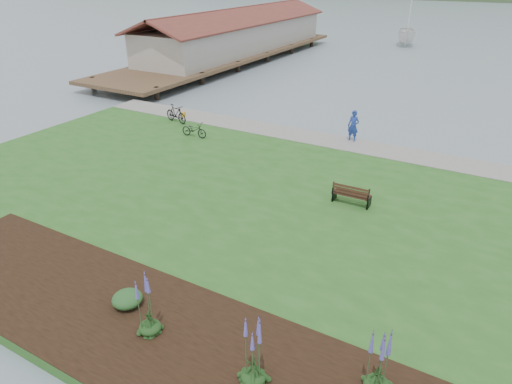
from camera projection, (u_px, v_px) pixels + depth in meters
ground at (293, 199)px, 20.54m from camera, size 600.00×600.00×0.00m
lawn at (272, 214)px, 18.90m from camera, size 34.00×20.00×0.40m
shoreline_path at (346, 143)px, 25.72m from camera, size 34.00×2.20×0.03m
garden_bed at (232, 367)px, 11.41m from camera, size 24.00×4.40×0.04m
pier_pavilion at (237, 35)px, 49.63m from camera, size 8.00×36.00×5.40m
park_bench at (351, 194)px, 18.99m from camera, size 1.57×0.66×0.97m
person at (354, 123)px, 25.66m from camera, size 0.82×0.61×2.10m
bicycle_a at (194, 130)px, 26.58m from camera, size 0.62×1.68×0.87m
bicycle_b at (176, 114)px, 28.99m from camera, size 0.94×1.96×1.13m
sailboat at (405, 46)px, 59.62m from camera, size 11.77×11.90×25.52m
pannier at (183, 115)px, 30.20m from camera, size 0.28×0.35×0.33m
echium_0 at (253, 353)px, 10.58m from camera, size 0.62×0.62×2.25m
echium_1 at (380, 363)px, 10.42m from camera, size 0.62×0.62×2.08m
echium_4 at (147, 306)px, 12.07m from camera, size 0.62×0.62×2.36m
shrub_0 at (127, 299)px, 13.36m from camera, size 0.89×0.89×0.45m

